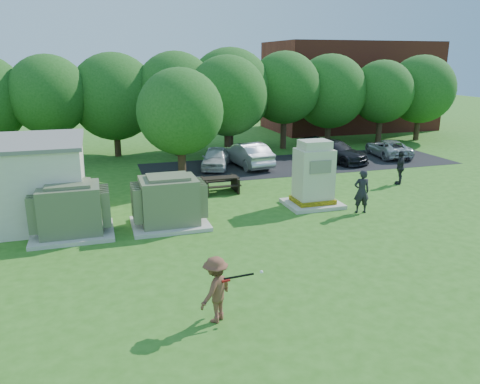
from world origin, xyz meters
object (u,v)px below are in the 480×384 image
object	(u,v)px
generator_cabinet	(313,178)
person_walking_right	(400,168)
transformer_left	(71,211)
car_silver_a	(247,154)
car_dark	(334,151)
car_silver_b	(388,148)
person_by_generator	(362,191)
picnic_table	(220,183)
transformer_right	(169,202)
car_white	(215,158)
batter	(216,289)

from	to	relation	value
generator_cabinet	person_walking_right	xyz separation A→B (m)	(6.13, 2.13, -0.41)
transformer_left	person_walking_right	size ratio (longest dim) A/B	1.66
car_silver_a	car_dark	bearing A→B (deg)	168.67
generator_cabinet	car_dark	distance (m)	9.98
car_silver_b	car_dark	bearing A→B (deg)	13.78
generator_cabinet	person_by_generator	size ratio (longest dim) A/B	1.58
person_by_generator	car_silver_b	bearing A→B (deg)	-117.99
generator_cabinet	car_silver_b	world-z (taller)	generator_cabinet
picnic_table	car_silver_a	xyz separation A→B (m)	(3.17, 5.31, 0.26)
transformer_left	generator_cabinet	xyz separation A→B (m)	(10.35, 0.73, 0.35)
transformer_right	car_white	distance (m)	10.43
car_white	transformer_right	bearing A→B (deg)	-94.80
transformer_right	car_dark	world-z (taller)	transformer_right
transformer_left	car_silver_b	world-z (taller)	transformer_left
batter	car_white	world-z (taller)	batter
car_white	batter	bearing A→B (deg)	-84.62
person_walking_right	car_silver_a	world-z (taller)	person_walking_right
car_silver_a	car_silver_b	distance (m)	10.13
person_by_generator	car_white	distance (m)	11.02
car_white	car_dark	distance (m)	7.88
picnic_table	car_silver_b	distance (m)	14.33
car_silver_a	picnic_table	bearing A→B (deg)	51.75
person_by_generator	car_white	world-z (taller)	person_by_generator
transformer_left	transformer_right	bearing A→B (deg)	0.00
batter	car_silver_a	bearing A→B (deg)	-151.62
generator_cabinet	batter	bearing A→B (deg)	-129.05
transformer_left	generator_cabinet	bearing A→B (deg)	4.05
picnic_table	car_dark	distance (m)	10.25
batter	car_silver_b	world-z (taller)	batter
car_silver_a	car_silver_b	size ratio (longest dim) A/B	1.09
picnic_table	person_by_generator	size ratio (longest dim) A/B	0.96
transformer_right	car_dark	bearing A→B (deg)	36.51
transformer_left	person_walking_right	xyz separation A→B (m)	(16.48, 2.86, -0.07)
car_silver_a	car_white	bearing A→B (deg)	-9.48
picnic_table	car_silver_a	size ratio (longest dim) A/B	0.40
car_silver_b	batter	bearing A→B (deg)	54.09
transformer_left	batter	bearing A→B (deg)	-63.55
person_by_generator	car_silver_b	world-z (taller)	person_by_generator
batter	car_white	bearing A→B (deg)	-145.25
person_by_generator	person_walking_right	bearing A→B (deg)	-130.25
transformer_left	person_by_generator	size ratio (longest dim) A/B	1.57
transformer_left	car_silver_a	bearing A→B (deg)	43.11
picnic_table	car_white	world-z (taller)	car_white
transformer_right	generator_cabinet	size ratio (longest dim) A/B	1.00
car_silver_b	generator_cabinet	bearing A→B (deg)	49.85
car_silver_b	person_by_generator	bearing A→B (deg)	59.42
batter	person_walking_right	size ratio (longest dim) A/B	0.96
transformer_left	car_white	world-z (taller)	transformer_left
generator_cabinet	batter	xyz separation A→B (m)	(-6.64, -8.19, -0.44)
person_by_generator	picnic_table	bearing A→B (deg)	-33.41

